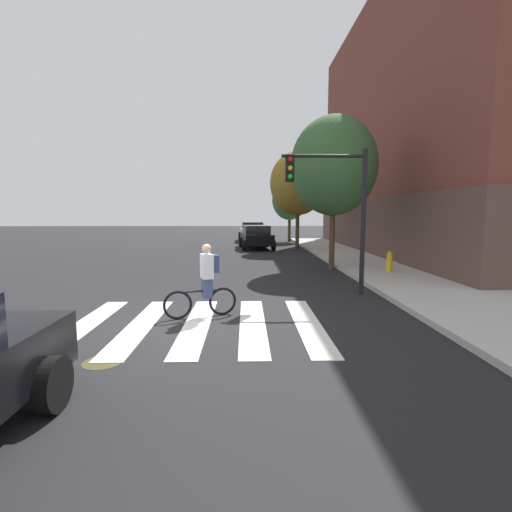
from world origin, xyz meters
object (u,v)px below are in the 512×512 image
traffic_light_near (336,196)px  street_tree_far (290,200)px  sedan_far (252,231)px  fire_hydrant (389,262)px  street_tree_near (334,166)px  cyclist (206,281)px  street_tree_mid (298,183)px  sedan_mid (256,237)px  manhole_cover (103,362)px

traffic_light_near → street_tree_far: 20.08m
sedan_far → fire_hydrant: bearing=-74.0°
traffic_light_near → street_tree_near: 5.47m
cyclist → street_tree_far: (4.49, 22.41, 2.57)m
sedan_far → street_tree_mid: (2.80, -7.34, 3.42)m
sedan_mid → sedan_far: 6.36m
traffic_light_near → street_tree_mid: size_ratio=0.67×
fire_hydrant → sedan_mid: bearing=113.4°
sedan_mid → fire_hydrant: 12.06m
cyclist → fire_hydrant: 8.53m
street_tree_near → fire_hydrant: bearing=-46.5°
cyclist → street_tree_far: street_tree_far is taller
street_tree_far → street_tree_near: bearing=-89.5°
sedan_far → street_tree_mid: 8.57m
street_tree_mid → street_tree_near: bearing=-87.3°
street_tree_mid → sedan_far: bearing=110.9°
manhole_cover → street_tree_far: (5.87, 25.07, 3.41)m
manhole_cover → sedan_mid: size_ratio=0.14×
street_tree_mid → street_tree_far: size_ratio=1.24×
sedan_far → traffic_light_near: size_ratio=1.13×
manhole_cover → street_tree_far: street_tree_far is taller
cyclist → manhole_cover: bearing=-117.5°
manhole_cover → fire_hydrant: (7.80, 8.27, 0.53)m
sedan_far → street_tree_near: street_tree_near is taller
sedan_far → street_tree_near: (3.19, -15.53, 3.51)m
street_tree_near → sedan_far: bearing=101.6°
sedan_mid → sedan_far: (-0.19, 6.36, 0.03)m
street_tree_near → street_tree_mid: street_tree_near is taller
manhole_cover → sedan_mid: bearing=81.2°
manhole_cover → sedan_mid: (3.00, 19.33, 0.80)m
manhole_cover → cyclist: 3.12m
street_tree_far → manhole_cover: bearing=-103.2°
sedan_far → cyclist: (-1.43, -23.03, 0.02)m
sedan_far → cyclist: size_ratio=2.80×
fire_hydrant → street_tree_near: size_ratio=0.12×
traffic_light_near → cyclist: bearing=-146.1°
sedan_far → fire_hydrant: 18.12m
sedan_far → street_tree_near: size_ratio=0.74×
sedan_mid → cyclist: bearing=-95.5°
street_tree_near → cyclist: bearing=-121.6°
cyclist → street_tree_near: street_tree_near is taller
manhole_cover → street_tree_mid: size_ratio=0.10×
sedan_far → cyclist: bearing=-93.6°
street_tree_near → sedan_mid: bearing=108.1°
sedan_mid → manhole_cover: bearing=-98.8°
traffic_light_near → street_tree_near: size_ratio=0.65×
cyclist → traffic_light_near: size_ratio=0.40×
manhole_cover → sedan_far: size_ratio=0.14×
sedan_mid → fire_hydrant: size_ratio=5.92×
fire_hydrant → street_tree_near: (-1.80, 1.90, 3.81)m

